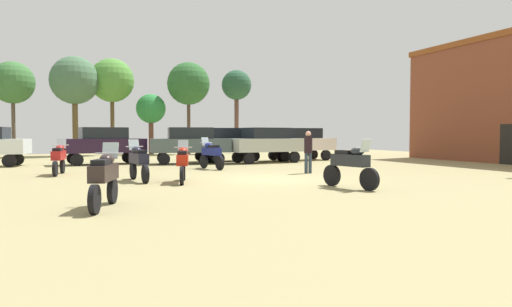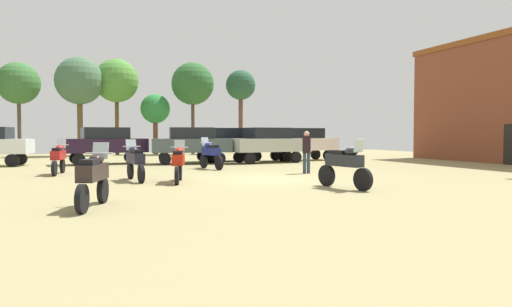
# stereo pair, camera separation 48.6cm
# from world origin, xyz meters

# --- Properties ---
(ground_plane) EXTENTS (44.00, 52.00, 0.02)m
(ground_plane) POSITION_xyz_m (0.00, 0.00, 0.01)
(ground_plane) COLOR #92875A
(motorcycle_1) EXTENTS (0.65, 2.18, 1.45)m
(motorcycle_1) POSITION_xyz_m (-7.28, 4.69, 0.73)
(motorcycle_1) COLOR black
(motorcycle_1) RESTS_ON ground
(motorcycle_2) EXTENTS (0.76, 2.18, 1.51)m
(motorcycle_2) POSITION_xyz_m (1.16, -3.50, 0.76)
(motorcycle_2) COLOR black
(motorcycle_2) RESTS_ON ground
(motorcycle_3) EXTENTS (0.82, 2.08, 1.46)m
(motorcycle_3) POSITION_xyz_m (-6.00, -4.80, 0.73)
(motorcycle_3) COLOR black
(motorcycle_3) RESTS_ON ground
(motorcycle_6) EXTENTS (0.76, 2.14, 1.48)m
(motorcycle_6) POSITION_xyz_m (-0.73, 5.49, 0.75)
(motorcycle_6) COLOR black
(motorcycle_6) RESTS_ON ground
(motorcycle_7) EXTENTS (0.66, 2.24, 1.45)m
(motorcycle_7) POSITION_xyz_m (-4.58, 1.00, 0.74)
(motorcycle_7) COLOR black
(motorcycle_7) RESTS_ON ground
(motorcycle_8) EXTENTS (0.77, 2.15, 1.44)m
(motorcycle_8) POSITION_xyz_m (-3.23, 0.02, 0.73)
(motorcycle_8) COLOR black
(motorcycle_8) RESTS_ON ground
(car_1) EXTENTS (4.45, 2.21, 2.00)m
(car_1) POSITION_xyz_m (6.28, 10.34, 1.19)
(car_1) COLOR black
(car_1) RESTS_ON ground
(car_2) EXTENTS (4.51, 2.37, 2.00)m
(car_2) POSITION_xyz_m (-5.29, 10.81, 1.19)
(car_2) COLOR black
(car_2) RESTS_ON ground
(car_3) EXTENTS (4.49, 2.31, 2.00)m
(car_3) POSITION_xyz_m (-0.79, 9.59, 1.19)
(car_3) COLOR black
(car_3) RESTS_ON ground
(car_5) EXTENTS (4.46, 2.24, 2.00)m
(car_5) POSITION_xyz_m (1.82, 11.12, 1.19)
(car_5) COLOR black
(car_5) RESTS_ON ground
(car_6) EXTENTS (4.49, 2.33, 2.00)m
(car_6) POSITION_xyz_m (3.47, 8.96, 1.19)
(car_6) COLOR black
(car_6) RESTS_ON ground
(person_3) EXTENTS (0.41, 0.41, 1.77)m
(person_3) POSITION_xyz_m (2.43, 1.73, 1.06)
(person_3) COLOR #2A3846
(person_3) RESTS_ON ground
(tree_2) EXTENTS (3.45, 3.45, 7.46)m
(tree_2) POSITION_xyz_m (1.87, 21.81, 5.73)
(tree_2) COLOR #4C3A2B
(tree_2) RESTS_ON ground
(tree_3) EXTENTS (2.49, 2.49, 6.99)m
(tree_3) POSITION_xyz_m (5.89, 21.50, 5.63)
(tree_3) COLOR brown
(tree_3) RESTS_ON ground
(tree_4) EXTENTS (2.36, 2.36, 4.86)m
(tree_4) POSITION_xyz_m (-1.08, 22.38, 3.63)
(tree_4) COLOR brown
(tree_4) RESTS_ON ground
(tree_5) EXTENTS (3.02, 3.02, 6.84)m
(tree_5) POSITION_xyz_m (-10.90, 21.83, 5.31)
(tree_5) COLOR brown
(tree_5) RESTS_ON ground
(tree_7) EXTENTS (3.54, 3.54, 7.39)m
(tree_7) POSITION_xyz_m (-6.77, 21.54, 5.59)
(tree_7) COLOR brown
(tree_7) RESTS_ON ground
(tree_8) EXTENTS (3.37, 3.37, 7.48)m
(tree_8) POSITION_xyz_m (-4.07, 22.19, 5.78)
(tree_8) COLOR brown
(tree_8) RESTS_ON ground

